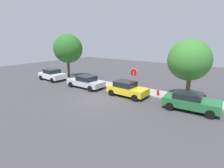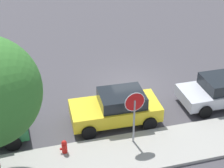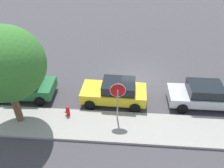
% 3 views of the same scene
% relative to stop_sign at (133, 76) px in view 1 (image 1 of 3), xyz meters
% --- Properties ---
extents(ground_plane, '(60.00, 60.00, 0.00)m').
position_rel_stop_sign_xyz_m(ground_plane, '(-1.37, -4.57, -1.75)').
color(ground_plane, '#423F44').
extents(sidewalk_curb, '(32.00, 2.30, 0.14)m').
position_rel_stop_sign_xyz_m(sidewalk_curb, '(-1.37, 0.58, -1.68)').
color(sidewalk_curb, '#9E9B93').
rests_on(sidewalk_curb, ground_plane).
extents(stop_sign, '(0.84, 0.08, 2.52)m').
position_rel_stop_sign_xyz_m(stop_sign, '(0.00, 0.00, 0.00)').
color(stop_sign, gray).
rests_on(stop_sign, ground_plane).
extents(parked_car_yellow, '(4.02, 2.12, 1.49)m').
position_rel_stop_sign_xyz_m(parked_car_yellow, '(0.25, -1.70, -0.99)').
color(parked_car_yellow, yellow).
rests_on(parked_car_yellow, ground_plane).
extents(parked_car_silver, '(4.59, 2.07, 1.43)m').
position_rel_stop_sign_xyz_m(parked_car_silver, '(-5.28, -1.85, -1.03)').
color(parked_car_silver, silver).
rests_on(parked_car_silver, ground_plane).
extents(parked_car_green, '(4.28, 2.30, 1.42)m').
position_rel_stop_sign_xyz_m(parked_car_green, '(6.22, -1.81, -1.01)').
color(parked_car_green, '#236B38').
rests_on(parked_car_green, ground_plane).
extents(parked_car_white, '(4.06, 2.25, 1.53)m').
position_rel_stop_sign_xyz_m(parked_car_white, '(-11.88, -1.73, -0.98)').
color(parked_car_white, white).
rests_on(parked_car_white, ground_plane).
extents(street_tree_near_corner, '(3.99, 3.99, 6.24)m').
position_rel_stop_sign_xyz_m(street_tree_near_corner, '(-10.68, 0.34, 2.50)').
color(street_tree_near_corner, '#422D1E').
rests_on(street_tree_near_corner, ground_plane).
extents(street_tree_mid_block, '(3.75, 3.75, 5.56)m').
position_rel_stop_sign_xyz_m(street_tree_mid_block, '(5.28, 0.51, 1.97)').
color(street_tree_mid_block, brown).
rests_on(street_tree_mid_block, ground_plane).
extents(fire_hydrant, '(0.30, 0.22, 0.72)m').
position_rel_stop_sign_xyz_m(fire_hydrant, '(2.85, -0.08, -1.39)').
color(fire_hydrant, red).
rests_on(fire_hydrant, ground_plane).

